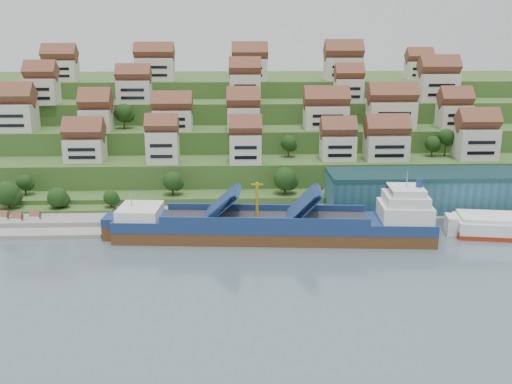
{
  "coord_description": "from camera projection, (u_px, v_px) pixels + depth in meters",
  "views": [
    {
      "loc": [
        -3.18,
        -128.73,
        47.01
      ],
      "look_at": [
        2.35,
        14.0,
        8.0
      ],
      "focal_mm": 40.0,
      "sensor_mm": 36.0,
      "label": 1
    }
  ],
  "objects": [
    {
      "name": "hillside_village",
      "position": [
        258.0,
        105.0,
        189.78
      ],
      "size": [
        155.81,
        64.23,
        28.43
      ],
      "color": "beige",
      "rests_on": "ground"
    },
    {
      "name": "beach_huts",
      "position": [
        11.0,
        220.0,
        144.15
      ],
      "size": [
        14.4,
        3.7,
        2.2
      ],
      "color": "white",
      "rests_on": "pebble_beach"
    },
    {
      "name": "hillside_trees",
      "position": [
        201.0,
        150.0,
        170.03
      ],
      "size": [
        138.08,
        62.83,
        30.25
      ],
      "color": "#1C3D14",
      "rests_on": "ground"
    },
    {
      "name": "hillside",
      "position": [
        242.0,
        128.0,
        233.6
      ],
      "size": [
        260.0,
        128.0,
        31.0
      ],
      "color": "#2D4C1E",
      "rests_on": "ground"
    },
    {
      "name": "warehouse",
      "position": [
        440.0,
        190.0,
        153.02
      ],
      "size": [
        60.0,
        15.0,
        10.0
      ],
      "primitive_type": "cube",
      "color": "#275A6B",
      "rests_on": "quay"
    },
    {
      "name": "cargo_ship",
      "position": [
        282.0,
        226.0,
        136.13
      ],
      "size": [
        76.15,
        17.32,
        16.71
      ],
      "rotation": [
        0.0,
        0.0,
        -0.07
      ],
      "color": "#57331A",
      "rests_on": "ground"
    },
    {
      "name": "quay",
      "position": [
        322.0,
        215.0,
        151.51
      ],
      "size": [
        180.0,
        14.0,
        2.2
      ],
      "primitive_type": "cube",
      "color": "gray",
      "rests_on": "ground"
    },
    {
      "name": "ground",
      "position": [
        248.0,
        240.0,
        136.59
      ],
      "size": [
        300.0,
        300.0,
        0.0
      ],
      "primitive_type": "plane",
      "color": "slate",
      "rests_on": "ground"
    },
    {
      "name": "flagpole",
      "position": [
        318.0,
        200.0,
        145.09
      ],
      "size": [
        1.28,
        0.16,
        8.0
      ],
      "color": "gray",
      "rests_on": "quay"
    },
    {
      "name": "pebble_beach",
      "position": [
        21.0,
        225.0,
        145.85
      ],
      "size": [
        45.0,
        20.0,
        1.0
      ],
      "primitive_type": "cube",
      "color": "gray",
      "rests_on": "ground"
    }
  ]
}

